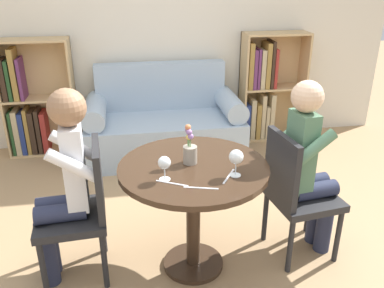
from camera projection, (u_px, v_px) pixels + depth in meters
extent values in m
plane|color=tan|center=(193.00, 265.00, 2.75)|extent=(16.00, 16.00, 0.00)
cube|color=silver|center=(157.00, 18.00, 4.24)|extent=(5.20, 0.05, 2.70)
cylinder|color=#382619|center=(193.00, 168.00, 2.45)|extent=(0.92, 0.92, 0.03)
cylinder|color=#382619|center=(193.00, 218.00, 2.60)|extent=(0.09, 0.09, 0.69)
cylinder|color=#382619|center=(193.00, 263.00, 2.74)|extent=(0.40, 0.40, 0.03)
cube|color=#9EB2C6|center=(165.00, 136.00, 4.27)|extent=(1.60, 0.80, 0.42)
cube|color=#9EB2C6|center=(161.00, 86.00, 4.38)|extent=(1.38, 0.16, 0.50)
cylinder|color=#9EB2C6|center=(95.00, 111.00, 4.04)|extent=(0.22, 0.72, 0.22)
cylinder|color=#9EB2C6|center=(230.00, 104.00, 4.25)|extent=(0.22, 0.72, 0.22)
cube|color=tan|center=(41.00, 95.00, 4.30)|extent=(0.71, 0.02, 1.20)
cube|color=tan|center=(4.00, 100.00, 4.13)|extent=(0.02, 0.28, 1.20)
cube|color=tan|center=(74.00, 97.00, 4.24)|extent=(0.02, 0.28, 1.20)
cube|color=tan|center=(47.00, 150.00, 4.42)|extent=(0.67, 0.28, 0.02)
cube|color=tan|center=(39.00, 98.00, 4.18)|extent=(0.67, 0.28, 0.02)
cube|color=tan|center=(30.00, 40.00, 3.95)|extent=(0.67, 0.28, 0.02)
cube|color=#234723|center=(14.00, 132.00, 4.27)|extent=(0.03, 0.23, 0.47)
cube|color=tan|center=(19.00, 131.00, 4.28)|extent=(0.05, 0.23, 0.47)
cube|color=navy|center=(24.00, 132.00, 4.29)|extent=(0.05, 0.23, 0.45)
cube|color=olive|center=(29.00, 130.00, 4.29)|extent=(0.04, 0.23, 0.49)
cube|color=#332319|center=(34.00, 131.00, 4.30)|extent=(0.05, 0.23, 0.46)
cube|color=#332319|center=(40.00, 130.00, 4.31)|extent=(0.04, 0.23, 0.47)
cube|color=maroon|center=(46.00, 131.00, 4.33)|extent=(0.05, 0.23, 0.44)
cube|color=#332319|center=(5.00, 79.00, 4.05)|extent=(0.05, 0.23, 0.41)
cube|color=#234723|center=(10.00, 79.00, 4.06)|extent=(0.03, 0.23, 0.40)
cube|color=olive|center=(15.00, 74.00, 4.04)|extent=(0.05, 0.23, 0.51)
cube|color=#602D5B|center=(22.00, 78.00, 4.07)|extent=(0.03, 0.23, 0.41)
cube|color=tan|center=(269.00, 84.00, 4.68)|extent=(0.71, 0.02, 1.20)
cube|color=tan|center=(243.00, 89.00, 4.51)|extent=(0.02, 0.28, 1.20)
cube|color=tan|center=(302.00, 86.00, 4.62)|extent=(0.02, 0.28, 1.20)
cube|color=tan|center=(269.00, 136.00, 4.80)|extent=(0.67, 0.28, 0.02)
cube|color=tan|center=(273.00, 87.00, 4.57)|extent=(0.67, 0.28, 0.02)
cube|color=tan|center=(277.00, 33.00, 4.33)|extent=(0.67, 0.28, 0.02)
cube|color=navy|center=(246.00, 120.00, 4.67)|extent=(0.05, 0.23, 0.41)
cube|color=tan|center=(251.00, 118.00, 4.66)|extent=(0.05, 0.23, 0.47)
cube|color=olive|center=(256.00, 120.00, 4.69)|extent=(0.05, 0.23, 0.41)
cube|color=tan|center=(261.00, 115.00, 4.67)|extent=(0.05, 0.23, 0.51)
cube|color=tan|center=(265.00, 120.00, 4.71)|extent=(0.04, 0.23, 0.38)
cube|color=tan|center=(269.00, 114.00, 4.69)|extent=(0.05, 0.23, 0.52)
cube|color=olive|center=(249.00, 65.00, 4.41)|extent=(0.05, 0.23, 0.50)
cube|color=#602D5B|center=(253.00, 68.00, 4.43)|extent=(0.04, 0.23, 0.43)
cube|color=#602D5B|center=(257.00, 68.00, 4.44)|extent=(0.03, 0.23, 0.43)
cube|color=tan|center=(261.00, 68.00, 4.45)|extent=(0.05, 0.23, 0.42)
cube|color=olive|center=(266.00, 65.00, 4.44)|extent=(0.05, 0.23, 0.49)
cube|color=#332319|center=(270.00, 64.00, 4.45)|extent=(0.03, 0.23, 0.51)
cube|color=maroon|center=(273.00, 68.00, 4.47)|extent=(0.03, 0.23, 0.43)
cylinder|color=#232326|center=(49.00, 234.00, 2.73)|extent=(0.04, 0.04, 0.40)
cylinder|color=#232326|center=(43.00, 270.00, 2.41)|extent=(0.04, 0.04, 0.40)
cylinder|color=#232326|center=(103.00, 227.00, 2.80)|extent=(0.04, 0.04, 0.40)
cylinder|color=#232326|center=(105.00, 261.00, 2.48)|extent=(0.04, 0.04, 0.40)
cube|color=#232326|center=(71.00, 218.00, 2.51)|extent=(0.45, 0.45, 0.05)
cube|color=#232326|center=(99.00, 179.00, 2.45)|extent=(0.06, 0.38, 0.45)
cylinder|color=#232326|center=(338.00, 236.00, 2.71)|extent=(0.04, 0.04, 0.40)
cylinder|color=#232326|center=(309.00, 208.00, 3.02)|extent=(0.04, 0.04, 0.40)
cylinder|color=#232326|center=(290.00, 246.00, 2.61)|extent=(0.04, 0.04, 0.40)
cylinder|color=#232326|center=(265.00, 216.00, 2.92)|extent=(0.04, 0.04, 0.40)
cube|color=#232326|center=(304.00, 198.00, 2.73)|extent=(0.47, 0.47, 0.05)
cube|color=#232326|center=(282.00, 169.00, 2.57)|extent=(0.09, 0.38, 0.45)
cylinder|color=#282D47|center=(49.00, 243.00, 2.61)|extent=(0.11, 0.11, 0.45)
cylinder|color=#282D47|center=(48.00, 253.00, 2.51)|extent=(0.11, 0.11, 0.45)
cylinder|color=#282D47|center=(62.00, 204.00, 2.52)|extent=(0.31, 0.13, 0.11)
cylinder|color=#282D47|center=(60.00, 214.00, 2.42)|extent=(0.31, 0.13, 0.11)
cube|color=white|center=(75.00, 168.00, 2.38)|extent=(0.13, 0.21, 0.53)
cylinder|color=white|center=(74.00, 146.00, 2.47)|extent=(0.29, 0.09, 0.23)
cylinder|color=white|center=(72.00, 166.00, 2.23)|extent=(0.29, 0.09, 0.23)
sphere|color=#936B4C|center=(67.00, 108.00, 2.24)|extent=(0.22, 0.22, 0.22)
cylinder|color=#282D47|center=(325.00, 223.00, 2.81)|extent=(0.11, 0.11, 0.45)
cylinder|color=#282D47|center=(316.00, 214.00, 2.90)|extent=(0.11, 0.11, 0.45)
cylinder|color=#282D47|center=(316.00, 191.00, 2.67)|extent=(0.31, 0.15, 0.11)
cylinder|color=#282D47|center=(306.00, 183.00, 2.76)|extent=(0.31, 0.15, 0.11)
cube|color=#517A5B|center=(301.00, 152.00, 2.58)|extent=(0.15, 0.21, 0.53)
cylinder|color=#517A5B|center=(314.00, 149.00, 2.43)|extent=(0.29, 0.11, 0.23)
cylinder|color=#517A5B|center=(291.00, 132.00, 2.66)|extent=(0.29, 0.11, 0.23)
sphere|color=beige|center=(307.00, 97.00, 2.43)|extent=(0.20, 0.20, 0.20)
cylinder|color=white|center=(165.00, 179.00, 2.28)|extent=(0.06, 0.06, 0.00)
cylinder|color=white|center=(165.00, 173.00, 2.27)|extent=(0.01, 0.01, 0.07)
sphere|color=white|center=(164.00, 163.00, 2.24)|extent=(0.07, 0.07, 0.07)
sphere|color=maroon|center=(164.00, 164.00, 2.25)|extent=(0.05, 0.05, 0.05)
cylinder|color=white|center=(235.00, 175.00, 2.33)|extent=(0.06, 0.06, 0.00)
cylinder|color=white|center=(236.00, 169.00, 2.31)|extent=(0.01, 0.01, 0.08)
sphere|color=white|center=(236.00, 157.00, 2.28)|extent=(0.08, 0.08, 0.08)
sphere|color=beige|center=(236.00, 158.00, 2.29)|extent=(0.06, 0.06, 0.06)
cylinder|color=#9E9384|center=(190.00, 155.00, 2.46)|extent=(0.09, 0.09, 0.11)
cylinder|color=#4C7A42|center=(189.00, 139.00, 2.42)|extent=(0.00, 0.01, 0.09)
sphere|color=#9E70B2|center=(189.00, 132.00, 2.40)|extent=(0.04, 0.04, 0.04)
cylinder|color=#4C7A42|center=(191.00, 142.00, 2.42)|extent=(0.01, 0.01, 0.07)
sphere|color=#9E70B2|center=(191.00, 136.00, 2.40)|extent=(0.04, 0.04, 0.04)
cylinder|color=#4C7A42|center=(189.00, 142.00, 2.43)|extent=(0.00, 0.01, 0.06)
sphere|color=#EACC4C|center=(189.00, 137.00, 2.42)|extent=(0.04, 0.04, 0.04)
cylinder|color=#4C7A42|center=(188.00, 136.00, 2.42)|extent=(0.00, 0.01, 0.12)
sphere|color=#E07F4C|center=(188.00, 127.00, 2.40)|extent=(0.04, 0.04, 0.04)
cylinder|color=#4C7A42|center=(188.00, 138.00, 2.44)|extent=(0.00, 0.01, 0.10)
sphere|color=#9E70B2|center=(188.00, 130.00, 2.42)|extent=(0.04, 0.04, 0.04)
cube|color=silver|center=(201.00, 188.00, 2.20)|extent=(0.19, 0.06, 0.00)
cube|color=silver|center=(172.00, 183.00, 2.24)|extent=(0.17, 0.10, 0.00)
cube|color=silver|center=(229.00, 176.00, 2.32)|extent=(0.11, 0.17, 0.00)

